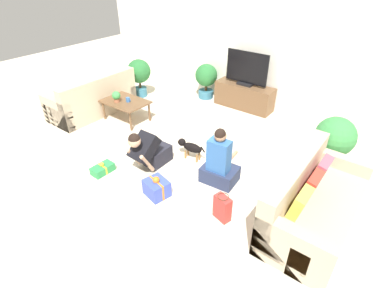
# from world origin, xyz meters

# --- Properties ---
(ground_plane) EXTENTS (16.00, 16.00, 0.00)m
(ground_plane) POSITION_xyz_m (0.00, 0.00, 0.00)
(ground_plane) COLOR beige
(wall_back) EXTENTS (8.40, 0.06, 2.60)m
(wall_back) POSITION_xyz_m (0.00, 2.63, 1.30)
(wall_back) COLOR white
(wall_back) RESTS_ON ground_plane
(sofa_left) EXTENTS (0.84, 1.82, 0.84)m
(sofa_left) POSITION_xyz_m (-2.42, 0.14, 0.30)
(sofa_left) COLOR #C6B293
(sofa_left) RESTS_ON ground_plane
(sofa_right) EXTENTS (0.84, 1.82, 0.84)m
(sofa_right) POSITION_xyz_m (2.42, -0.22, 0.30)
(sofa_right) COLOR #C6B293
(sofa_right) RESTS_ON ground_plane
(coffee_table) EXTENTS (0.93, 0.64, 0.43)m
(coffee_table) POSITION_xyz_m (-1.59, 0.32, 0.38)
(coffee_table) COLOR brown
(coffee_table) RESTS_ON ground_plane
(tv_console) EXTENTS (1.31, 0.43, 0.54)m
(tv_console) POSITION_xyz_m (0.05, 2.35, 0.27)
(tv_console) COLOR brown
(tv_console) RESTS_ON ground_plane
(tv) EXTENTS (0.96, 0.20, 0.72)m
(tv) POSITION_xyz_m (0.05, 2.35, 0.86)
(tv) COLOR black
(tv) RESTS_ON tv_console
(potted_plant_back_left) EXTENTS (0.52, 0.52, 0.82)m
(potted_plant_back_left) POSITION_xyz_m (-0.96, 2.30, 0.49)
(potted_plant_back_left) COLOR #336B84
(potted_plant_back_left) RESTS_ON ground_plane
(potted_plant_corner_left) EXTENTS (0.55, 0.55, 0.90)m
(potted_plant_corner_left) POSITION_xyz_m (-2.28, 1.40, 0.57)
(potted_plant_corner_left) COLOR #336B84
(potted_plant_corner_left) RESTS_ON ground_plane
(potted_plant_corner_right) EXTENTS (0.61, 0.61, 0.94)m
(potted_plant_corner_right) POSITION_xyz_m (2.28, 1.04, 0.60)
(potted_plant_corner_right) COLOR #336B84
(potted_plant_corner_right) RESTS_ON ground_plane
(person_kneeling) EXTENTS (0.35, 0.77, 0.76)m
(person_kneeling) POSITION_xyz_m (-0.03, -0.61, 0.33)
(person_kneeling) COLOR #23232D
(person_kneeling) RESTS_ON ground_plane
(person_sitting) EXTENTS (0.55, 0.51, 0.93)m
(person_sitting) POSITION_xyz_m (1.05, -0.23, 0.33)
(person_sitting) COLOR #283351
(person_sitting) RESTS_ON ground_plane
(dog) EXTENTS (0.54, 0.17, 0.33)m
(dog) POSITION_xyz_m (0.32, 0.00, 0.22)
(dog) COLOR black
(dog) RESTS_ON ground_plane
(gift_box_a) EXTENTS (0.38, 0.35, 0.32)m
(gift_box_a) POSITION_xyz_m (0.51, -1.02, 0.13)
(gift_box_a) COLOR #3D51BC
(gift_box_a) RESTS_ON ground_plane
(gift_box_b) EXTENTS (0.21, 0.36, 0.19)m
(gift_box_b) POSITION_xyz_m (-0.54, -1.16, 0.07)
(gift_box_b) COLOR #2D934C
(gift_box_b) RESTS_ON ground_plane
(gift_bag_a) EXTENTS (0.25, 0.18, 0.38)m
(gift_bag_a) POSITION_xyz_m (1.50, -0.84, 0.18)
(gift_bag_a) COLOR red
(gift_bag_a) RESTS_ON ground_plane
(mug) EXTENTS (0.12, 0.08, 0.09)m
(mug) POSITION_xyz_m (-1.51, 0.34, 0.48)
(mug) COLOR #386BAD
(mug) RESTS_ON coffee_table
(tabletop_plant) EXTENTS (0.17, 0.17, 0.22)m
(tabletop_plant) POSITION_xyz_m (-1.69, 0.20, 0.55)
(tabletop_plant) COLOR #A36042
(tabletop_plant) RESTS_ON coffee_table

